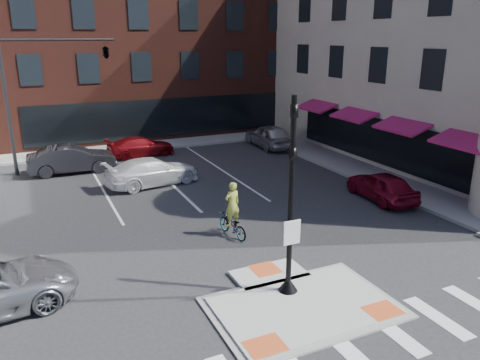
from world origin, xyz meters
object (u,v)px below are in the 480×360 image
red_sedan (382,186)px  bg_car_red (141,147)px  bg_car_silver (269,136)px  cyclist (232,218)px  bg_car_dark (72,159)px  white_pickup (152,172)px

red_sedan → bg_car_red: 15.86m
bg_car_silver → cyclist: bearing=57.2°
bg_car_silver → bg_car_red: 8.99m
cyclist → red_sedan: bearing=176.3°
red_sedan → bg_car_dark: bg_car_dark is taller
bg_car_dark → cyclist: bearing=-156.6°
bg_car_red → red_sedan: bearing=-152.2°
red_sedan → bg_car_silver: (0.36, 12.11, 0.12)m
white_pickup → bg_car_red: 6.43m
red_sedan → cyclist: size_ratio=1.83×
red_sedan → bg_car_silver: size_ratio=0.85×
bg_car_dark → bg_car_red: bg_car_dark is taller
red_sedan → cyclist: bearing=10.2°
bg_car_dark → red_sedan: bearing=-128.8°
bg_car_silver → bg_car_red: size_ratio=1.09×
white_pickup → cyclist: size_ratio=2.23×
bg_car_dark → cyclist: (4.75, -12.13, -0.05)m
white_pickup → cyclist: cyclist is taller
bg_car_dark → bg_car_red: bearing=-62.6°
white_pickup → bg_car_silver: size_ratio=1.04×
red_sedan → bg_car_dark: bearing=-36.7°
bg_car_dark → cyclist: cyclist is taller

